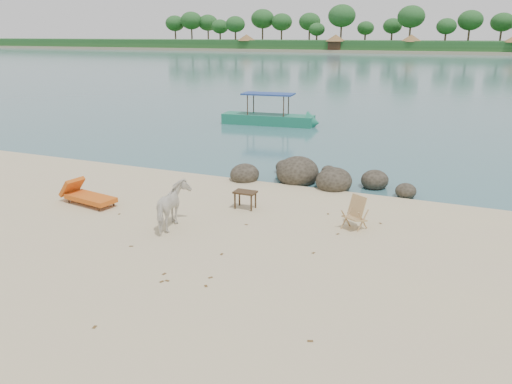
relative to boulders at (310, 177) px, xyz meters
The scene contains 10 objects.
water 83.38m from the boulders, 90.31° to the left, with size 400.00×400.00×0.00m, color #35676B.
far_shore 163.38m from the boulders, 90.16° to the left, with size 420.00×90.00×1.40m, color tan.
far_scenery 130.11m from the boulders, 90.18° to the left, with size 420.00×18.00×9.50m.
boulders is the anchor object (origin of this frame).
cow 5.87m from the boulders, 110.26° to the right, with size 0.64×1.40×1.19m, color white.
side_table 3.50m from the boulders, 105.20° to the right, with size 0.64×0.41×0.52m, color #362815, non-canonical shape.
lounge_chair 7.18m from the boulders, 137.46° to the right, with size 2.01×0.70×0.60m, color #CB5C17, non-canonical shape.
deck_chair 4.40m from the boulders, 57.84° to the right, with size 0.53×0.58×0.83m, color tan, non-canonical shape.
boat_near 11.87m from the boulders, 118.49° to the left, with size 5.83×1.31×2.84m, color #1B7155, non-canonical shape.
dead_leaves 6.90m from the boulders, 93.39° to the right, with size 7.52×7.24×0.00m.
Camera 1 is at (5.13, -9.27, 4.89)m, focal length 35.00 mm.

